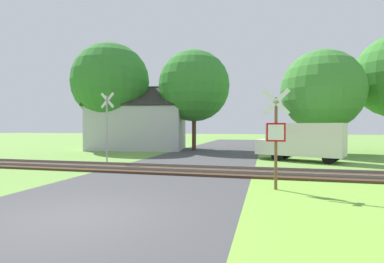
{
  "coord_description": "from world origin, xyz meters",
  "views": [
    {
      "loc": [
        4.02,
        -5.77,
        2.02
      ],
      "look_at": [
        0.5,
        8.34,
        1.8
      ],
      "focal_mm": 28.0,
      "sensor_mm": 36.0,
      "label": 1
    }
  ],
  "objects_px": {
    "tree_right": "(322,91)",
    "stop_sign_near": "(276,133)",
    "crossing_sign_far": "(107,123)",
    "tree_left": "(111,82)",
    "tree_center": "(194,86)",
    "mail_truck": "(302,140)",
    "house": "(138,126)"
  },
  "relations": [
    {
      "from": "stop_sign_near",
      "to": "tree_left",
      "type": "bearing_deg",
      "value": -44.8
    },
    {
      "from": "crossing_sign_far",
      "to": "tree_right",
      "type": "xyz_separation_m",
      "value": [
        12.53,
        8.81,
        2.45
      ]
    },
    {
      "from": "house",
      "to": "tree_right",
      "type": "xyz_separation_m",
      "value": [
        15.22,
        -1.34,
        2.6
      ]
    },
    {
      "from": "tree_right",
      "to": "tree_center",
      "type": "height_order",
      "value": "tree_center"
    },
    {
      "from": "tree_right",
      "to": "mail_truck",
      "type": "height_order",
      "value": "tree_right"
    },
    {
      "from": "tree_left",
      "to": "mail_truck",
      "type": "distance_m",
      "value": 17.06
    },
    {
      "from": "tree_right",
      "to": "tree_left",
      "type": "distance_m",
      "value": 17.46
    },
    {
      "from": "crossing_sign_far",
      "to": "tree_left",
      "type": "height_order",
      "value": "tree_left"
    },
    {
      "from": "crossing_sign_far",
      "to": "tree_left",
      "type": "xyz_separation_m",
      "value": [
        -4.88,
        9.13,
        3.77
      ]
    },
    {
      "from": "stop_sign_near",
      "to": "crossing_sign_far",
      "type": "xyz_separation_m",
      "value": [
        -8.86,
        4.93,
        0.44
      ]
    },
    {
      "from": "stop_sign_near",
      "to": "tree_right",
      "type": "height_order",
      "value": "tree_right"
    },
    {
      "from": "stop_sign_near",
      "to": "tree_center",
      "type": "relative_size",
      "value": 0.38
    },
    {
      "from": "stop_sign_near",
      "to": "house",
      "type": "relative_size",
      "value": 0.35
    },
    {
      "from": "stop_sign_near",
      "to": "tree_left",
      "type": "height_order",
      "value": "tree_left"
    },
    {
      "from": "stop_sign_near",
      "to": "tree_center",
      "type": "height_order",
      "value": "tree_center"
    },
    {
      "from": "tree_center",
      "to": "crossing_sign_far",
      "type": "bearing_deg",
      "value": -103.4
    },
    {
      "from": "tree_center",
      "to": "tree_right",
      "type": "bearing_deg",
      "value": -8.46
    },
    {
      "from": "stop_sign_near",
      "to": "crossing_sign_far",
      "type": "bearing_deg",
      "value": -28.23
    },
    {
      "from": "stop_sign_near",
      "to": "crossing_sign_far",
      "type": "height_order",
      "value": "crossing_sign_far"
    },
    {
      "from": "tree_center",
      "to": "tree_left",
      "type": "height_order",
      "value": "tree_left"
    },
    {
      "from": "crossing_sign_far",
      "to": "tree_right",
      "type": "bearing_deg",
      "value": 42.1
    },
    {
      "from": "tree_right",
      "to": "tree_center",
      "type": "bearing_deg",
      "value": 171.54
    },
    {
      "from": "stop_sign_near",
      "to": "mail_truck",
      "type": "bearing_deg",
      "value": -100.48
    },
    {
      "from": "tree_center",
      "to": "mail_truck",
      "type": "distance_m",
      "value": 11.26
    },
    {
      "from": "crossing_sign_far",
      "to": "tree_left",
      "type": "bearing_deg",
      "value": 125.1
    },
    {
      "from": "tree_right",
      "to": "stop_sign_near",
      "type": "bearing_deg",
      "value": -104.94
    },
    {
      "from": "tree_right",
      "to": "tree_center",
      "type": "relative_size",
      "value": 0.89
    },
    {
      "from": "crossing_sign_far",
      "to": "house",
      "type": "bearing_deg",
      "value": 111.83
    },
    {
      "from": "stop_sign_near",
      "to": "tree_right",
      "type": "xyz_separation_m",
      "value": [
        3.67,
        13.74,
        2.88
      ]
    },
    {
      "from": "crossing_sign_far",
      "to": "tree_right",
      "type": "height_order",
      "value": "tree_right"
    },
    {
      "from": "tree_center",
      "to": "mail_truck",
      "type": "height_order",
      "value": "tree_center"
    },
    {
      "from": "tree_right",
      "to": "tree_left",
      "type": "xyz_separation_m",
      "value": [
        -17.41,
        0.32,
        1.32
      ]
    }
  ]
}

